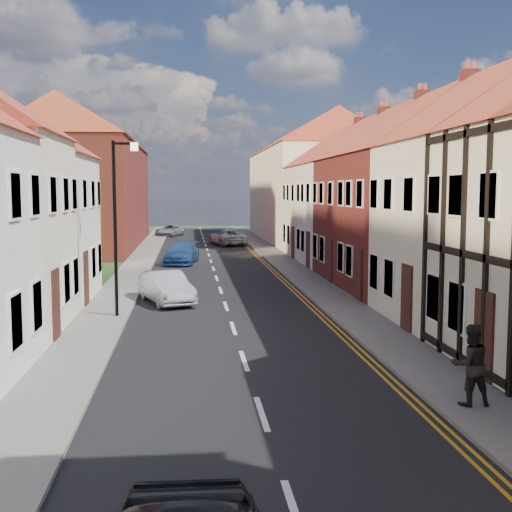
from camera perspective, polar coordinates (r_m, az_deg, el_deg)
name	(u,v)px	position (r m, az deg, el deg)	size (l,w,h in m)	color
road	(217,278)	(32.61, -3.53, -2.00)	(7.00, 90.00, 0.02)	black
pavement_left	(129,279)	(32.71, -11.25, -1.98)	(1.80, 90.00, 0.12)	slate
pavement_right	(302,276)	(33.09, 4.11, -1.80)	(1.80, 90.00, 0.12)	slate
cottage_r_white_near	(512,190)	(23.03, 21.78, 5.51)	(8.30, 6.00, 9.00)	beige
cottage_r_cream_mid	(447,190)	(27.92, 16.59, 5.67)	(8.30, 5.20, 9.00)	maroon
cottage_r_pink	(403,190)	(32.97, 12.97, 5.73)	(8.30, 6.00, 9.00)	maroon
cottage_r_white_far	(372,190)	(38.12, 10.31, 5.78)	(8.30, 5.20, 9.00)	white
cottage_r_cream_far	(349,190)	(43.32, 8.29, 5.80)	(8.30, 6.00, 9.00)	beige
block_right_far	(307,181)	(58.28, 4.56, 6.63)	(8.30, 24.20, 10.50)	beige
block_left_far	(88,180)	(52.88, -14.74, 6.54)	(8.30, 24.20, 10.50)	maroon
lamppost	(117,217)	(22.43, -12.22, 3.40)	(0.88, 0.15, 6.00)	black
car_mid	(166,287)	(25.60, -7.99, -2.78)	(1.33, 3.83, 1.26)	silver
car_far	(181,253)	(39.37, -6.65, 0.24)	(1.79, 4.40, 1.28)	navy
car_distant	(170,230)	(63.76, -7.67, 2.28)	(1.92, 4.17, 1.16)	#999AA0
pedestrian_right	(470,365)	(13.75, 18.52, -9.14)	(0.81, 0.63, 1.66)	black
car_distant_b	(227,237)	(52.51, -2.56, 1.67)	(2.18, 4.73, 1.32)	#B6B9BE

